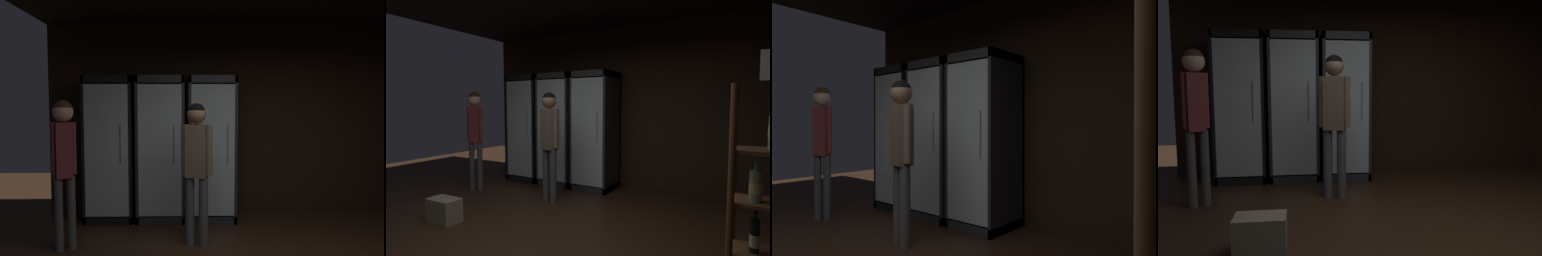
% 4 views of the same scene
% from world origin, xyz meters
% --- Properties ---
extents(wall_back, '(6.00, 0.06, 2.80)m').
position_xyz_m(wall_back, '(0.00, 3.03, 1.40)').
color(wall_back, black).
rests_on(wall_back, ground).
extents(cooler_far_left, '(0.66, 0.70, 2.01)m').
position_xyz_m(cooler_far_left, '(-2.00, 2.69, 0.99)').
color(cooler_far_left, black).
rests_on(cooler_far_left, ground).
extents(cooler_left, '(0.66, 0.70, 2.01)m').
position_xyz_m(cooler_left, '(-1.29, 2.69, 0.98)').
color(cooler_left, '#2B2B30').
rests_on(cooler_left, ground).
extents(cooler_center, '(0.66, 0.70, 2.01)m').
position_xyz_m(cooler_center, '(-0.58, 2.69, 0.98)').
color(cooler_center, '#2B2B30').
rests_on(cooler_center, ground).
extents(shopper_near, '(0.35, 0.22, 1.63)m').
position_xyz_m(shopper_near, '(-0.83, 1.60, 1.02)').
color(shopper_near, '#4C4C4C').
rests_on(shopper_near, ground).
extents(shopper_far, '(0.24, 0.22, 1.67)m').
position_xyz_m(shopper_far, '(-2.29, 1.53, 1.09)').
color(shopper_far, '#4C4C4C').
rests_on(shopper_far, ground).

